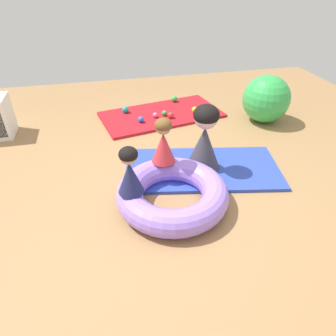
{
  "coord_description": "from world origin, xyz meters",
  "views": [
    {
      "loc": [
        -0.65,
        -2.4,
        2.06
      ],
      "look_at": [
        -0.08,
        0.09,
        0.31
      ],
      "focal_mm": 32.34,
      "sensor_mm": 36.0,
      "label": 1
    }
  ],
  "objects_px": {
    "play_ball_green": "(164,113)",
    "exercise_ball_large": "(266,99)",
    "adult_seated": "(205,139)",
    "inflatable_cushion": "(172,193)",
    "play_ball_yellow": "(195,110)",
    "play_ball_blue": "(141,119)",
    "play_ball_orange": "(167,151)",
    "child_in_red": "(163,141)",
    "play_ball_green_second": "(174,99)",
    "child_in_navy": "(130,171)",
    "play_ball_red": "(171,115)",
    "play_ball_teal": "(125,110)",
    "play_ball_pink": "(155,115)"
  },
  "relations": [
    {
      "from": "inflatable_cushion",
      "to": "child_in_navy",
      "type": "relative_size",
      "value": 2.37
    },
    {
      "from": "child_in_red",
      "to": "adult_seated",
      "type": "relative_size",
      "value": 0.64
    },
    {
      "from": "play_ball_teal",
      "to": "exercise_ball_large",
      "type": "xyz_separation_m",
      "value": [
        2.06,
        -0.69,
        0.26
      ]
    },
    {
      "from": "adult_seated",
      "to": "play_ball_green_second",
      "type": "xyz_separation_m",
      "value": [
        0.17,
        2.05,
        -0.33
      ]
    },
    {
      "from": "adult_seated",
      "to": "play_ball_orange",
      "type": "height_order",
      "value": "adult_seated"
    },
    {
      "from": "child_in_navy",
      "to": "play_ball_pink",
      "type": "relative_size",
      "value": 5.89
    },
    {
      "from": "inflatable_cushion",
      "to": "exercise_ball_large",
      "type": "relative_size",
      "value": 1.59
    },
    {
      "from": "play_ball_orange",
      "to": "exercise_ball_large",
      "type": "distance_m",
      "value": 1.86
    },
    {
      "from": "child_in_navy",
      "to": "play_ball_blue",
      "type": "height_order",
      "value": "child_in_navy"
    },
    {
      "from": "inflatable_cushion",
      "to": "play_ball_teal",
      "type": "height_order",
      "value": "inflatable_cushion"
    },
    {
      "from": "play_ball_blue",
      "to": "play_ball_green",
      "type": "bearing_deg",
      "value": 20.94
    },
    {
      "from": "child_in_red",
      "to": "play_ball_red",
      "type": "bearing_deg",
      "value": 92.92
    },
    {
      "from": "play_ball_green",
      "to": "play_ball_green_second",
      "type": "bearing_deg",
      "value": 60.74
    },
    {
      "from": "play_ball_green",
      "to": "exercise_ball_large",
      "type": "xyz_separation_m",
      "value": [
        1.48,
        -0.44,
        0.27
      ]
    },
    {
      "from": "play_ball_blue",
      "to": "play_ball_green_second",
      "type": "xyz_separation_m",
      "value": [
        0.69,
        0.68,
        0.01
      ]
    },
    {
      "from": "play_ball_green",
      "to": "play_ball_blue",
      "type": "xyz_separation_m",
      "value": [
        -0.4,
        -0.15,
        0.0
      ]
    },
    {
      "from": "child_in_red",
      "to": "play_ball_red",
      "type": "distance_m",
      "value": 1.64
    },
    {
      "from": "play_ball_orange",
      "to": "play_ball_teal",
      "type": "bearing_deg",
      "value": 104.57
    },
    {
      "from": "adult_seated",
      "to": "play_ball_pink",
      "type": "distance_m",
      "value": 1.56
    },
    {
      "from": "adult_seated",
      "to": "play_ball_red",
      "type": "relative_size",
      "value": 8.14
    },
    {
      "from": "exercise_ball_large",
      "to": "play_ball_green_second",
      "type": "bearing_deg",
      "value": 140.77
    },
    {
      "from": "inflatable_cushion",
      "to": "play_ball_yellow",
      "type": "relative_size",
      "value": 11.27
    },
    {
      "from": "adult_seated",
      "to": "play_ball_blue",
      "type": "xyz_separation_m",
      "value": [
        -0.53,
        1.38,
        -0.34
      ]
    },
    {
      "from": "play_ball_orange",
      "to": "play_ball_green_second",
      "type": "distance_m",
      "value": 1.75
    },
    {
      "from": "adult_seated",
      "to": "play_ball_green",
      "type": "distance_m",
      "value": 1.57
    },
    {
      "from": "play_ball_yellow",
      "to": "play_ball_green_second",
      "type": "relative_size",
      "value": 0.99
    },
    {
      "from": "play_ball_yellow",
      "to": "play_ball_blue",
      "type": "relative_size",
      "value": 1.11
    },
    {
      "from": "play_ball_green_second",
      "to": "play_ball_yellow",
      "type": "bearing_deg",
      "value": -68.29
    },
    {
      "from": "play_ball_blue",
      "to": "exercise_ball_large",
      "type": "distance_m",
      "value": 1.92
    },
    {
      "from": "play_ball_yellow",
      "to": "play_ball_blue",
      "type": "xyz_separation_m",
      "value": [
        -0.9,
        -0.15,
        -0.0
      ]
    },
    {
      "from": "child_in_navy",
      "to": "play_ball_green_second",
      "type": "height_order",
      "value": "child_in_navy"
    },
    {
      "from": "play_ball_green",
      "to": "play_ball_green_second",
      "type": "height_order",
      "value": "play_ball_green_second"
    },
    {
      "from": "adult_seated",
      "to": "play_ball_teal",
      "type": "distance_m",
      "value": 1.95
    },
    {
      "from": "play_ball_red",
      "to": "play_ball_green_second",
      "type": "distance_m",
      "value": 0.67
    },
    {
      "from": "child_in_navy",
      "to": "play_ball_pink",
      "type": "distance_m",
      "value": 2.18
    },
    {
      "from": "inflatable_cushion",
      "to": "child_in_red",
      "type": "xyz_separation_m",
      "value": [
        -0.0,
        0.41,
        0.38
      ]
    },
    {
      "from": "inflatable_cushion",
      "to": "exercise_ball_large",
      "type": "bearing_deg",
      "value": 41.02
    },
    {
      "from": "play_ball_green",
      "to": "play_ball_red",
      "type": "relative_size",
      "value": 0.85
    },
    {
      "from": "play_ball_yellow",
      "to": "play_ball_green_second",
      "type": "height_order",
      "value": "play_ball_green_second"
    },
    {
      "from": "adult_seated",
      "to": "play_ball_green",
      "type": "bearing_deg",
      "value": -143.81
    },
    {
      "from": "play_ball_blue",
      "to": "play_ball_red",
      "type": "relative_size",
      "value": 0.94
    },
    {
      "from": "inflatable_cushion",
      "to": "play_ball_red",
      "type": "distance_m",
      "value": 1.98
    },
    {
      "from": "play_ball_blue",
      "to": "play_ball_green_second",
      "type": "distance_m",
      "value": 0.97
    },
    {
      "from": "play_ball_pink",
      "to": "play_ball_teal",
      "type": "height_order",
      "value": "play_ball_teal"
    },
    {
      "from": "play_ball_blue",
      "to": "play_ball_orange",
      "type": "bearing_deg",
      "value": -80.05
    },
    {
      "from": "child_in_navy",
      "to": "play_ball_yellow",
      "type": "xyz_separation_m",
      "value": [
        1.28,
        2.08,
        -0.41
      ]
    },
    {
      "from": "play_ball_green",
      "to": "exercise_ball_large",
      "type": "height_order",
      "value": "exercise_ball_large"
    },
    {
      "from": "adult_seated",
      "to": "play_ball_yellow",
      "type": "distance_m",
      "value": 1.61
    },
    {
      "from": "play_ball_pink",
      "to": "play_ball_red",
      "type": "distance_m",
      "value": 0.24
    },
    {
      "from": "inflatable_cushion",
      "to": "play_ball_green",
      "type": "relative_size",
      "value": 13.71
    }
  ]
}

